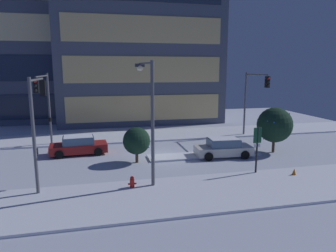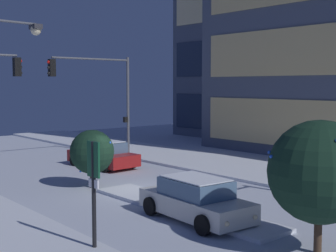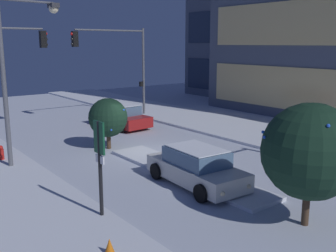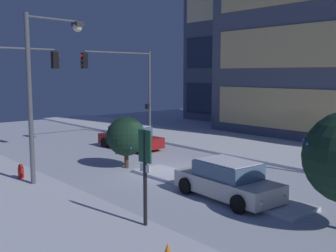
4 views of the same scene
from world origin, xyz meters
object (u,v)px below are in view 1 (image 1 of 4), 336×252
(traffic_light_corner_near_left, at_px, (38,112))
(street_lamp_arched, at_px, (148,105))
(traffic_light_corner_far_right, at_px, (254,93))
(parking_info_sign, at_px, (257,145))
(construction_cone, at_px, (294,173))
(traffic_light_corner_far_left, at_px, (44,98))
(car_near, at_px, (223,148))
(decorated_tree_median, at_px, (137,141))
(car_far, at_px, (79,146))
(fire_hydrant, at_px, (132,183))
(decorated_tree_left_of_median, at_px, (275,125))

(traffic_light_corner_near_left, distance_m, street_lamp_arched, 6.35)
(traffic_light_corner_far_right, xyz_separation_m, parking_info_sign, (-4.76, -9.60, -2.50))
(traffic_light_corner_far_right, bearing_deg, street_lamp_arched, -51.12)
(parking_info_sign, bearing_deg, construction_cone, -116.03)
(traffic_light_corner_far_left, bearing_deg, parking_info_sign, 57.22)
(car_near, xyz_separation_m, construction_cone, (2.63, -5.31, -0.44))
(traffic_light_corner_near_left, distance_m, decorated_tree_median, 7.37)
(car_far, height_order, fire_hydrant, car_far)
(traffic_light_corner_near_left, bearing_deg, parking_info_sign, -94.87)
(fire_hydrant, height_order, decorated_tree_left_of_median, decorated_tree_left_of_median)
(construction_cone, bearing_deg, traffic_light_corner_near_left, 172.30)
(parking_info_sign, bearing_deg, decorated_tree_left_of_median, -43.74)
(fire_hydrant, relative_size, construction_cone, 1.46)
(street_lamp_arched, xyz_separation_m, construction_cone, (9.24, -1.04, -4.51))
(car_near, height_order, decorated_tree_median, decorated_tree_median)
(traffic_light_corner_far_right, bearing_deg, decorated_tree_median, -66.44)
(car_far, relative_size, fire_hydrant, 5.82)
(street_lamp_arched, height_order, fire_hydrant, street_lamp_arched)
(traffic_light_corner_far_left, xyz_separation_m, decorated_tree_left_of_median, (18.27, -4.44, -2.18))
(traffic_light_corner_far_left, bearing_deg, traffic_light_corner_near_left, 6.03)
(street_lamp_arched, relative_size, fire_hydrant, 9.11)
(street_lamp_arched, xyz_separation_m, fire_hydrant, (-1.13, -0.84, -4.40))
(street_lamp_arched, distance_m, construction_cone, 10.34)
(traffic_light_corner_far_left, bearing_deg, construction_cone, 58.34)
(traffic_light_corner_far_right, height_order, decorated_tree_left_of_median, traffic_light_corner_far_right)
(fire_hydrant, distance_m, decorated_tree_median, 5.35)
(street_lamp_arched, relative_size, decorated_tree_left_of_median, 1.95)
(parking_info_sign, bearing_deg, fire_hydrant, 93.06)
(decorated_tree_left_of_median, bearing_deg, traffic_light_corner_far_right, 82.74)
(traffic_light_corner_far_left, height_order, parking_info_sign, traffic_light_corner_far_left)
(car_near, relative_size, traffic_light_corner_far_right, 0.70)
(street_lamp_arched, bearing_deg, parking_info_sign, -98.29)
(traffic_light_corner_far_right, xyz_separation_m, decorated_tree_left_of_median, (-0.63, -4.94, -2.21))
(car_far, relative_size, street_lamp_arched, 0.64)
(street_lamp_arched, relative_size, parking_info_sign, 2.33)
(traffic_light_corner_far_right, height_order, construction_cone, traffic_light_corner_far_right)
(fire_hydrant, bearing_deg, car_near, 33.44)
(decorated_tree_median, bearing_deg, traffic_light_corner_far_right, 23.56)
(car_far, xyz_separation_m, decorated_tree_median, (4.31, -3.31, 0.93))
(fire_hydrant, bearing_deg, parking_info_sign, 5.32)
(decorated_tree_left_of_median, bearing_deg, car_near, -176.00)
(fire_hydrant, xyz_separation_m, decorated_tree_left_of_median, (12.32, 5.43, 1.92))
(decorated_tree_median, bearing_deg, street_lamp_arched, -87.17)
(traffic_light_corner_near_left, height_order, fire_hydrant, traffic_light_corner_near_left)
(parking_info_sign, relative_size, decorated_tree_left_of_median, 0.84)
(car_near, relative_size, construction_cone, 8.30)
(car_near, relative_size, street_lamp_arched, 0.63)
(fire_hydrant, height_order, decorated_tree_median, decorated_tree_median)
(traffic_light_corner_far_right, xyz_separation_m, construction_cone, (-2.58, -10.56, -4.24))
(decorated_tree_median, height_order, construction_cone, decorated_tree_median)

